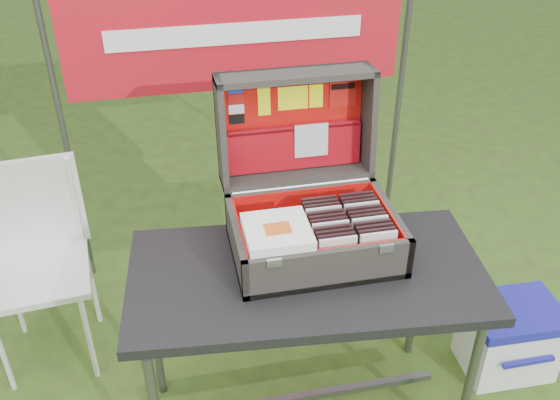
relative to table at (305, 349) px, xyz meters
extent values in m
cube|color=black|center=(0.00, 0.00, 0.38)|extent=(1.33, 0.75, 0.04)
cylinder|color=#59595B|center=(0.58, -0.26, -0.02)|extent=(0.04, 0.04, 0.76)
cylinder|color=#59595B|center=(-0.58, 0.26, -0.02)|extent=(0.04, 0.04, 0.76)
cylinder|color=#59595B|center=(0.58, 0.26, -0.02)|extent=(0.04, 0.04, 0.76)
cube|color=#59595B|center=(0.00, 0.00, -0.28)|extent=(1.13, 0.03, 0.03)
cube|color=#3F3C37|center=(0.05, 0.10, 0.41)|extent=(0.60, 0.43, 0.02)
cube|color=#3F3C37|center=(0.05, -0.10, 0.48)|extent=(0.60, 0.02, 0.16)
cube|color=#3F3C37|center=(0.05, 0.30, 0.48)|extent=(0.60, 0.02, 0.16)
cube|color=#3F3C37|center=(-0.24, 0.10, 0.48)|extent=(0.02, 0.43, 0.16)
cube|color=#3F3C37|center=(0.34, 0.10, 0.48)|extent=(0.02, 0.43, 0.16)
cube|color=red|center=(0.05, 0.10, 0.43)|extent=(0.55, 0.38, 0.01)
cube|color=silver|center=(-0.14, -0.12, 0.55)|extent=(0.05, 0.01, 0.03)
cube|color=silver|center=(0.24, -0.12, 0.55)|extent=(0.05, 0.01, 0.03)
cylinder|color=silver|center=(0.05, 0.31, 0.56)|extent=(0.54, 0.02, 0.02)
cube|color=#3F3C37|center=(0.05, 0.48, 0.76)|extent=(0.60, 0.07, 0.43)
cube|color=#3F3C37|center=(0.05, 0.43, 0.97)|extent=(0.60, 0.16, 0.04)
cube|color=#3F3C37|center=(0.05, 0.39, 0.56)|extent=(0.60, 0.16, 0.04)
cube|color=#3F3C37|center=(-0.24, 0.41, 0.76)|extent=(0.02, 0.20, 0.44)
cube|color=#3F3C37|center=(0.34, 0.41, 0.76)|extent=(0.02, 0.20, 0.44)
cube|color=red|center=(0.05, 0.47, 0.76)|extent=(0.55, 0.04, 0.38)
cube|color=red|center=(0.05, -0.09, 0.49)|extent=(0.55, 0.01, 0.14)
cube|color=red|center=(0.05, 0.29, 0.49)|extent=(0.55, 0.01, 0.14)
cube|color=red|center=(-0.22, 0.10, 0.49)|extent=(0.01, 0.38, 0.14)
cube|color=red|center=(0.32, 0.10, 0.49)|extent=(0.01, 0.38, 0.14)
cube|color=#9F0A15|center=(0.05, 0.44, 0.66)|extent=(0.53, 0.05, 0.17)
cube|color=#9F0A15|center=(0.05, 0.44, 0.75)|extent=(0.52, 0.02, 0.02)
cube|color=silver|center=(0.11, 0.42, 0.70)|extent=(0.13, 0.02, 0.13)
cube|color=#1933B2|center=(-0.17, 0.48, 0.91)|extent=(0.06, 0.01, 0.04)
cube|color=#B81410|center=(-0.17, 0.47, 0.87)|extent=(0.06, 0.01, 0.04)
cube|color=white|center=(-0.17, 0.47, 0.83)|extent=(0.06, 0.01, 0.04)
cube|color=black|center=(-0.17, 0.46, 0.80)|extent=(0.06, 0.01, 0.04)
cube|color=#F2F512|center=(-0.06, 0.47, 0.86)|extent=(0.05, 0.01, 0.12)
cube|color=#F2F512|center=(0.05, 0.47, 0.86)|extent=(0.12, 0.01, 0.09)
cube|color=#F2F512|center=(0.14, 0.47, 0.86)|extent=(0.05, 0.01, 0.09)
cube|color=#B81410|center=(0.25, 0.47, 0.86)|extent=(0.11, 0.01, 0.11)
cube|color=black|center=(0.25, 0.47, 0.89)|extent=(0.10, 0.01, 0.02)
cube|color=silver|center=(0.09, -0.07, 0.50)|extent=(0.13, 0.01, 0.15)
cube|color=black|center=(0.09, -0.04, 0.50)|extent=(0.13, 0.01, 0.15)
cube|color=black|center=(0.09, -0.02, 0.50)|extent=(0.13, 0.01, 0.15)
cube|color=black|center=(0.09, 0.00, 0.50)|extent=(0.13, 0.01, 0.15)
cube|color=silver|center=(0.09, 0.03, 0.50)|extent=(0.13, 0.01, 0.15)
cube|color=black|center=(0.09, 0.05, 0.50)|extent=(0.13, 0.01, 0.15)
cube|color=black|center=(0.09, 0.07, 0.50)|extent=(0.13, 0.01, 0.15)
cube|color=black|center=(0.09, 0.10, 0.50)|extent=(0.13, 0.01, 0.15)
cube|color=silver|center=(0.09, 0.12, 0.50)|extent=(0.13, 0.01, 0.15)
cube|color=black|center=(0.09, 0.14, 0.50)|extent=(0.13, 0.01, 0.15)
cube|color=black|center=(0.09, 0.17, 0.50)|extent=(0.13, 0.01, 0.15)
cube|color=black|center=(0.09, 0.19, 0.50)|extent=(0.13, 0.01, 0.15)
cube|color=silver|center=(0.23, -0.07, 0.50)|extent=(0.13, 0.01, 0.15)
cube|color=black|center=(0.23, -0.04, 0.50)|extent=(0.13, 0.01, 0.15)
cube|color=black|center=(0.23, -0.02, 0.50)|extent=(0.13, 0.01, 0.15)
cube|color=black|center=(0.23, 0.00, 0.50)|extent=(0.13, 0.01, 0.15)
cube|color=silver|center=(0.23, 0.03, 0.50)|extent=(0.13, 0.01, 0.15)
cube|color=black|center=(0.23, 0.05, 0.50)|extent=(0.13, 0.01, 0.15)
cube|color=black|center=(0.23, 0.07, 0.50)|extent=(0.13, 0.01, 0.15)
cube|color=black|center=(0.23, 0.10, 0.50)|extent=(0.13, 0.01, 0.15)
cube|color=silver|center=(0.23, 0.12, 0.50)|extent=(0.13, 0.01, 0.15)
cube|color=black|center=(0.23, 0.14, 0.50)|extent=(0.13, 0.01, 0.15)
cube|color=black|center=(0.23, 0.17, 0.50)|extent=(0.13, 0.01, 0.15)
cube|color=black|center=(0.23, 0.19, 0.50)|extent=(0.13, 0.01, 0.15)
cube|color=white|center=(-0.11, 0.02, 0.56)|extent=(0.22, 0.22, 0.00)
cube|color=white|center=(-0.11, 0.02, 0.57)|extent=(0.22, 0.22, 0.00)
cube|color=white|center=(-0.11, 0.02, 0.57)|extent=(0.22, 0.22, 0.00)
cube|color=white|center=(-0.11, 0.02, 0.58)|extent=(0.22, 0.22, 0.00)
cube|color=white|center=(-0.11, 0.02, 0.58)|extent=(0.22, 0.22, 0.00)
cube|color=white|center=(-0.11, 0.02, 0.59)|extent=(0.22, 0.22, 0.00)
cube|color=white|center=(-0.11, 0.02, 0.59)|extent=(0.22, 0.22, 0.00)
cube|color=#D85919|center=(-0.11, 0.01, 0.60)|extent=(0.09, 0.07, 0.00)
cube|color=white|center=(0.97, 0.09, -0.25)|extent=(0.39, 0.30, 0.31)
cube|color=navy|center=(0.97, 0.09, -0.07)|extent=(0.41, 0.32, 0.05)
cube|color=navy|center=(0.97, -0.08, -0.21)|extent=(0.24, 0.02, 0.02)
cube|color=silver|center=(-1.05, 0.59, 0.08)|extent=(0.47, 0.47, 0.03)
cube|color=silver|center=(-1.05, 0.79, 0.31)|extent=(0.43, 0.07, 0.45)
cylinder|color=silver|center=(-1.23, 0.41, -0.16)|extent=(0.02, 0.02, 0.48)
cylinder|color=silver|center=(-0.87, 0.41, -0.16)|extent=(0.02, 0.02, 0.48)
cylinder|color=silver|center=(-1.23, 0.77, -0.16)|extent=(0.02, 0.02, 0.48)
cylinder|color=silver|center=(-0.87, 0.77, -0.16)|extent=(0.02, 0.02, 0.48)
cylinder|color=silver|center=(-0.87, 0.79, 0.30)|extent=(0.02, 0.02, 0.45)
cube|color=#996A47|center=(0.60, 0.50, -0.20)|extent=(0.37, 0.16, 0.39)
cylinder|color=#59595B|center=(-0.92, 1.17, 0.45)|extent=(0.03, 0.03, 1.70)
cylinder|color=#59595B|center=(0.78, 1.17, 0.45)|extent=(0.03, 0.03, 1.70)
cube|color=#AD101E|center=(-0.07, 1.16, 0.90)|extent=(1.60, 0.02, 0.55)
cube|color=white|center=(-0.07, 1.14, 0.90)|extent=(1.20, 0.00, 0.10)
camera|label=1|loc=(-0.45, -1.67, 1.83)|focal=40.00mm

